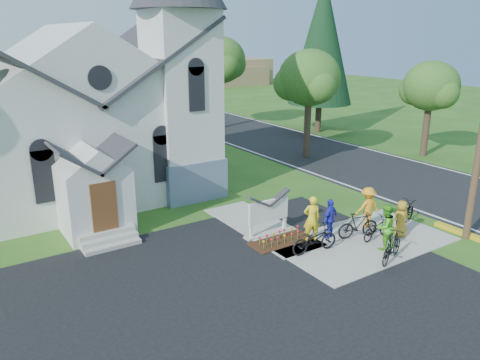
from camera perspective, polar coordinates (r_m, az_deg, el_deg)
ground at (r=18.04m, az=12.69°, el=-9.09°), size 120.00×120.00×0.00m
parking_lot at (r=12.95m, az=-3.97°, el=-20.28°), size 20.00×16.00×0.02m
road at (r=34.91m, az=6.67°, el=4.17°), size 8.00×90.00×0.02m
sidewalk at (r=19.35m, az=14.77°, el=-7.30°), size 7.00×4.00×0.05m
church at (r=24.50m, az=-18.16°, el=10.28°), size 12.35×12.00×13.00m
church_sign at (r=19.08m, az=3.48°, el=-3.82°), size 2.20×0.40×1.70m
flower_bed at (r=18.81m, az=5.07°, el=-7.46°), size 2.60×1.10×0.07m
tree_road_near at (r=30.87m, az=8.45°, el=12.16°), size 4.00×4.00×7.05m
tree_road_mid at (r=40.83m, az=-2.51°, el=14.37°), size 4.40×4.40×7.80m
tree_road_far at (r=33.52m, az=22.26°, el=10.50°), size 3.60×3.60×6.30m
conifer at (r=39.57m, az=9.98°, el=16.36°), size 5.20×5.20×12.40m
distant_hills at (r=69.29m, az=-20.87°, el=11.52°), size 61.00×10.00×5.60m
cyclist_0 at (r=18.64m, az=8.75°, el=-4.67°), size 0.80×0.68×1.86m
bike_0 at (r=17.85m, az=9.05°, el=-7.17°), size 2.02×0.88×1.03m
cyclist_1 at (r=18.59m, az=17.25°, el=-5.47°), size 0.87×0.68×1.79m
bike_1 at (r=17.84m, az=18.04°, el=-7.73°), size 1.90×1.13×1.11m
cyclist_2 at (r=19.10m, az=10.91°, el=-4.62°), size 1.03×0.66×1.62m
bike_2 at (r=19.56m, az=16.30°, el=-5.68°), size 1.72×0.79×0.87m
cyclist_3 at (r=20.49m, az=15.29°, el=-3.21°), size 1.24×0.87×1.75m
bike_3 at (r=19.42m, az=14.20°, el=-5.35°), size 1.86×0.96×1.07m
cyclist_4 at (r=19.96m, az=19.05°, el=-4.48°), size 0.83×0.63×1.52m
bike_4 at (r=21.40m, az=19.46°, el=-3.80°), size 2.00×1.20×0.99m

